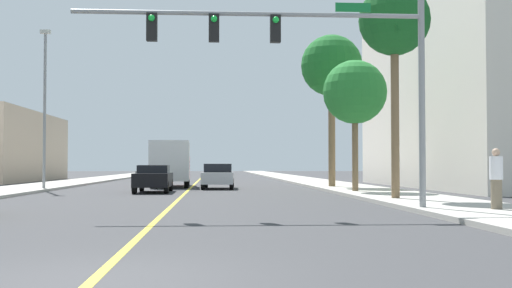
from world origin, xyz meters
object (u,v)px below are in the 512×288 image
car_gray (148,173)px  delivery_truck (171,163)px  pedestrian (496,179)px  traffic_signal_mast (305,51)px  palm_mid (355,93)px  palm_far (332,67)px  car_black (154,178)px  palm_near (394,23)px  street_lamp (45,101)px  car_silver (218,176)px

car_gray → delivery_truck: (2.98, -14.75, 0.84)m
car_gray → pedestrian: size_ratio=2.16×
traffic_signal_mast → delivery_truck: size_ratio=1.47×
palm_mid → pedestrian: palm_mid is taller
pedestrian → traffic_signal_mast: bearing=93.4°
palm_far → delivery_truck: (-9.95, 3.63, -5.83)m
car_black → traffic_signal_mast: bearing=-68.0°
palm_near → car_gray: size_ratio=2.19×
palm_mid → car_black: size_ratio=1.46×
car_gray → car_black: car_black is taller
street_lamp → palm_near: bearing=-35.0°
car_black → delivery_truck: size_ratio=0.61×
palm_near → pedestrian: bearing=-79.4°
car_silver → pedestrian: size_ratio=2.56×
traffic_signal_mast → street_lamp: street_lamp is taller
palm_mid → car_gray: 28.58m
palm_near → palm_mid: (-0.09, 6.79, -2.01)m
delivery_truck → palm_mid: bearing=-48.2°
traffic_signal_mast → palm_mid: 12.83m
street_lamp → palm_near: (16.59, -11.60, 2.05)m
car_silver → car_black: size_ratio=1.02×
street_lamp → pedestrian: size_ratio=4.97×
street_lamp → palm_far: bearing=6.8°
street_lamp → palm_near: size_ratio=1.05×
palm_mid → palm_far: bearing=89.3°
delivery_truck → palm_near: bearing=-61.6°
delivery_truck → pedestrian: delivery_truck is taller
traffic_signal_mast → street_lamp: (-12.27, 16.92, 0.08)m
palm_mid → car_silver: bearing=133.1°
traffic_signal_mast → palm_far: bearing=77.1°
palm_mid → delivery_truck: bearing=133.4°
car_gray → pedestrian: pedestrian is taller
traffic_signal_mast → car_black: traffic_signal_mast is taller
palm_mid → palm_far: 7.19m
palm_near → car_silver: (-6.88, 14.03, -6.27)m
car_gray → car_silver: bearing=-72.3°
palm_far → traffic_signal_mast: bearing=-102.9°
palm_far → car_gray: 23.44m
delivery_truck → car_silver: bearing=-47.5°
palm_near → pedestrian: 8.81m
palm_far → delivery_truck: palm_far is taller
palm_far → delivery_truck: 12.09m
traffic_signal_mast → street_lamp: 20.90m
delivery_truck → pedestrian: 26.04m
palm_mid → car_gray: size_ratio=1.70×
car_black → delivery_truck: delivery_truck is taller
palm_near → car_gray: (-12.93, 31.96, -6.32)m
car_black → pedestrian: bearing=-53.8°
palm_far → car_gray: bearing=125.1°
palm_far → pedestrian: 20.93m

